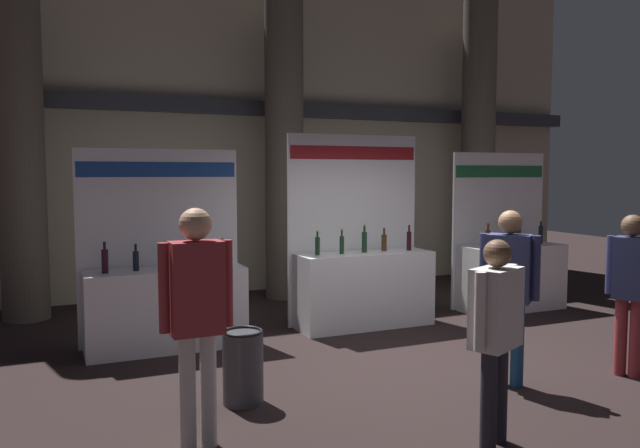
{
  "coord_description": "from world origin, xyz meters",
  "views": [
    {
      "loc": [
        -3.63,
        -5.55,
        2.07
      ],
      "look_at": [
        -0.77,
        0.92,
        1.49
      ],
      "focal_mm": 35.07,
      "sensor_mm": 36.0,
      "label": 1
    }
  ],
  "objects_px": {
    "exhibitor_booth_1": "(363,280)",
    "visitor_4": "(197,305)",
    "visitor_0": "(496,323)",
    "exhibitor_booth_2": "(510,270)",
    "visitor_1": "(630,282)",
    "exhibitor_booth_0": "(165,299)",
    "trash_bin": "(243,367)",
    "visitor_7": "(509,281)"
  },
  "relations": [
    {
      "from": "visitor_4",
      "to": "visitor_1",
      "type": "bearing_deg",
      "value": 177.13
    },
    {
      "from": "trash_bin",
      "to": "visitor_0",
      "type": "relative_size",
      "value": 0.43
    },
    {
      "from": "exhibitor_booth_1",
      "to": "exhibitor_booth_2",
      "type": "height_order",
      "value": "exhibitor_booth_1"
    },
    {
      "from": "exhibitor_booth_0",
      "to": "exhibitor_booth_1",
      "type": "height_order",
      "value": "exhibitor_booth_1"
    },
    {
      "from": "visitor_1",
      "to": "visitor_4",
      "type": "distance_m",
      "value": 4.39
    },
    {
      "from": "exhibitor_booth_1",
      "to": "trash_bin",
      "type": "bearing_deg",
      "value": -137.7
    },
    {
      "from": "exhibitor_booth_2",
      "to": "trash_bin",
      "type": "bearing_deg",
      "value": -156.28
    },
    {
      "from": "visitor_0",
      "to": "exhibitor_booth_1",
      "type": "bearing_deg",
      "value": 52.86
    },
    {
      "from": "trash_bin",
      "to": "exhibitor_booth_0",
      "type": "bearing_deg",
      "value": 98.66
    },
    {
      "from": "visitor_1",
      "to": "visitor_7",
      "type": "bearing_deg",
      "value": -130.22
    },
    {
      "from": "exhibitor_booth_2",
      "to": "visitor_1",
      "type": "distance_m",
      "value": 3.19
    },
    {
      "from": "exhibitor_booth_2",
      "to": "visitor_1",
      "type": "height_order",
      "value": "exhibitor_booth_2"
    },
    {
      "from": "exhibitor_booth_0",
      "to": "visitor_0",
      "type": "height_order",
      "value": "exhibitor_booth_0"
    },
    {
      "from": "exhibitor_booth_1",
      "to": "visitor_4",
      "type": "distance_m",
      "value": 4.1
    },
    {
      "from": "exhibitor_booth_0",
      "to": "visitor_0",
      "type": "distance_m",
      "value": 4.13
    },
    {
      "from": "exhibitor_booth_1",
      "to": "trash_bin",
      "type": "xyz_separation_m",
      "value": [
        -2.33,
        -2.12,
        -0.29
      ]
    },
    {
      "from": "visitor_0",
      "to": "visitor_4",
      "type": "bearing_deg",
      "value": 132.85
    },
    {
      "from": "visitor_1",
      "to": "visitor_0",
      "type": "bearing_deg",
      "value": -99.91
    },
    {
      "from": "trash_bin",
      "to": "visitor_7",
      "type": "distance_m",
      "value": 2.66
    },
    {
      "from": "trash_bin",
      "to": "visitor_4",
      "type": "bearing_deg",
      "value": -127.53
    },
    {
      "from": "exhibitor_booth_0",
      "to": "exhibitor_booth_2",
      "type": "relative_size",
      "value": 0.99
    },
    {
      "from": "exhibitor_booth_2",
      "to": "trash_bin",
      "type": "xyz_separation_m",
      "value": [
        -4.85,
        -2.13,
        -0.26
      ]
    },
    {
      "from": "visitor_0",
      "to": "visitor_7",
      "type": "relative_size",
      "value": 0.92
    },
    {
      "from": "visitor_1",
      "to": "visitor_7",
      "type": "xyz_separation_m",
      "value": [
        -1.31,
        0.29,
        0.06
      ]
    },
    {
      "from": "trash_bin",
      "to": "visitor_7",
      "type": "bearing_deg",
      "value": -12.84
    },
    {
      "from": "visitor_0",
      "to": "exhibitor_booth_2",
      "type": "bearing_deg",
      "value": 23.56
    },
    {
      "from": "exhibitor_booth_1",
      "to": "visitor_7",
      "type": "distance_m",
      "value": 2.72
    },
    {
      "from": "exhibitor_booth_2",
      "to": "exhibitor_booth_1",
      "type": "bearing_deg",
      "value": -179.64
    },
    {
      "from": "visitor_1",
      "to": "exhibitor_booth_1",
      "type": "bearing_deg",
      "value": 178.62
    },
    {
      "from": "exhibitor_booth_0",
      "to": "trash_bin",
      "type": "relative_size",
      "value": 3.52
    },
    {
      "from": "exhibitor_booth_1",
      "to": "exhibitor_booth_2",
      "type": "distance_m",
      "value": 2.53
    },
    {
      "from": "exhibitor_booth_0",
      "to": "visitor_1",
      "type": "relative_size",
      "value": 1.43
    },
    {
      "from": "visitor_1",
      "to": "visitor_7",
      "type": "distance_m",
      "value": 1.34
    },
    {
      "from": "exhibitor_booth_1",
      "to": "visitor_0",
      "type": "bearing_deg",
      "value": -102.66
    },
    {
      "from": "visitor_7",
      "to": "exhibitor_booth_2",
      "type": "bearing_deg",
      "value": 99.75
    },
    {
      "from": "visitor_0",
      "to": "visitor_1",
      "type": "xyz_separation_m",
      "value": [
        2.32,
        0.75,
        0.02
      ]
    },
    {
      "from": "visitor_0",
      "to": "visitor_1",
      "type": "distance_m",
      "value": 2.44
    },
    {
      "from": "trash_bin",
      "to": "visitor_0",
      "type": "distance_m",
      "value": 2.28
    },
    {
      "from": "trash_bin",
      "to": "visitor_7",
      "type": "relative_size",
      "value": 0.39
    },
    {
      "from": "exhibitor_booth_1",
      "to": "visitor_4",
      "type": "bearing_deg",
      "value": -135.36
    },
    {
      "from": "exhibitor_booth_1",
      "to": "visitor_7",
      "type": "height_order",
      "value": "exhibitor_booth_1"
    },
    {
      "from": "visitor_4",
      "to": "exhibitor_booth_2",
      "type": "bearing_deg",
      "value": -153.51
    }
  ]
}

